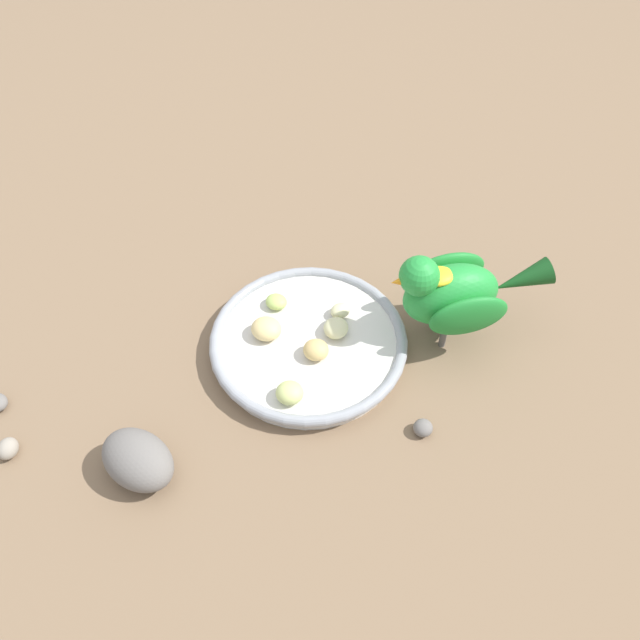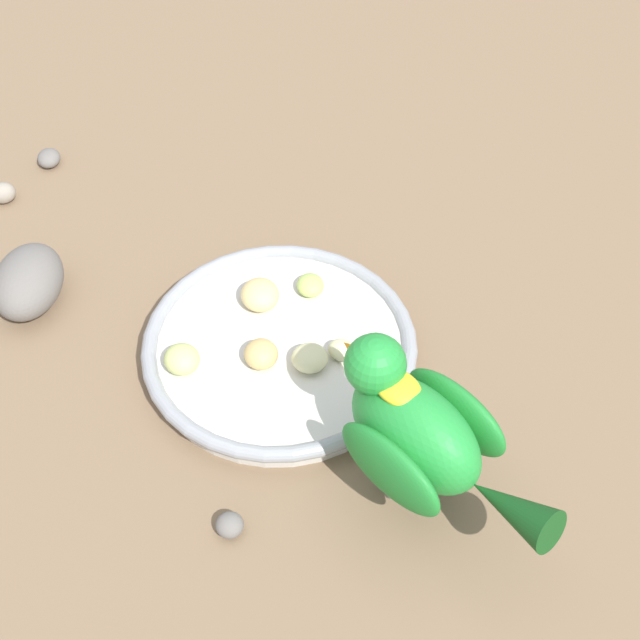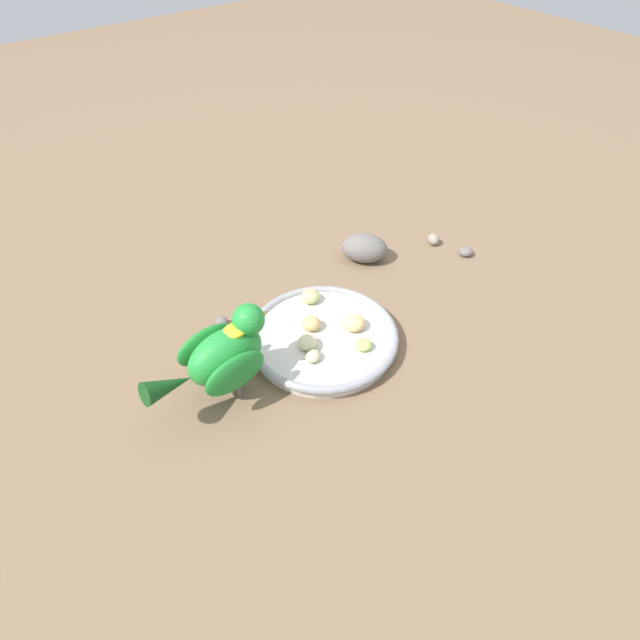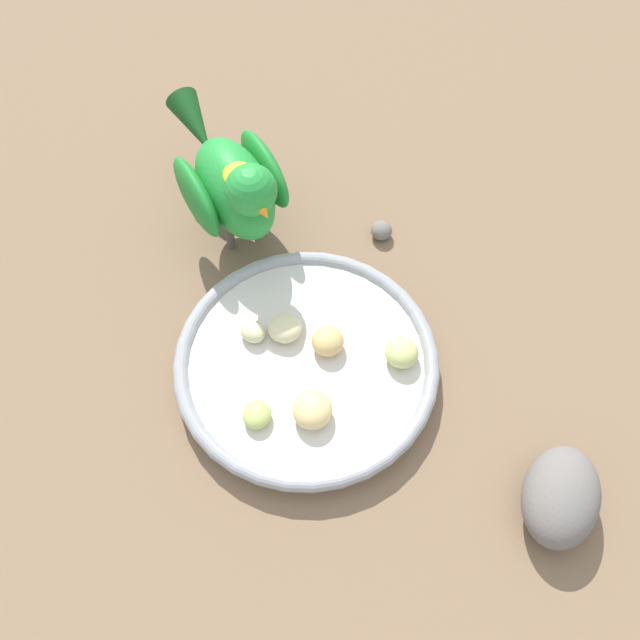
% 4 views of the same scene
% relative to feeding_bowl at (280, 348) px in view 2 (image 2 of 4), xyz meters
% --- Properties ---
extents(ground_plane, '(4.00, 4.00, 0.00)m').
position_rel_feeding_bowl_xyz_m(ground_plane, '(-0.01, -0.02, -0.01)').
color(ground_plane, '#7A6047').
extents(feeding_bowl, '(0.24, 0.24, 0.03)m').
position_rel_feeding_bowl_xyz_m(feeding_bowl, '(0.00, 0.00, 0.00)').
color(feeding_bowl, beige).
rests_on(feeding_bowl, ground_plane).
extents(apple_piece_0, '(0.05, 0.05, 0.02)m').
position_rel_feeding_bowl_xyz_m(apple_piece_0, '(0.05, -0.02, 0.02)').
color(apple_piece_0, '#E5C67F').
rests_on(apple_piece_0, feeding_bowl).
extents(apple_piece_1, '(0.04, 0.04, 0.02)m').
position_rel_feeding_bowl_xyz_m(apple_piece_1, '(-0.03, -0.01, 0.02)').
color(apple_piece_1, beige).
rests_on(apple_piece_1, feeding_bowl).
extents(apple_piece_2, '(0.04, 0.04, 0.02)m').
position_rel_feeding_bowl_xyz_m(apple_piece_2, '(0.03, -0.06, 0.01)').
color(apple_piece_2, '#B2CC66').
rests_on(apple_piece_2, feeding_bowl).
extents(apple_piece_3, '(0.04, 0.04, 0.02)m').
position_rel_feeding_bowl_xyz_m(apple_piece_3, '(-0.00, 0.02, 0.02)').
color(apple_piece_3, tan).
rests_on(apple_piece_3, feeding_bowl).
extents(apple_piece_4, '(0.03, 0.03, 0.02)m').
position_rel_feeding_bowl_xyz_m(apple_piece_4, '(0.03, 0.08, 0.02)').
color(apple_piece_4, '#C6D17A').
rests_on(apple_piece_4, feeding_bowl).
extents(apple_piece_5, '(0.03, 0.03, 0.02)m').
position_rel_feeding_bowl_xyz_m(apple_piece_5, '(-0.05, -0.03, 0.01)').
color(apple_piece_5, beige).
rests_on(apple_piece_5, feeding_bowl).
extents(parrot, '(0.20, 0.10, 0.14)m').
position_rel_feeding_bowl_xyz_m(parrot, '(-0.17, 0.01, 0.07)').
color(parrot, '#59544C').
rests_on(parrot, ground_plane).
extents(rock_large, '(0.10, 0.11, 0.05)m').
position_rel_feeding_bowl_xyz_m(rock_large, '(0.20, 0.13, 0.01)').
color(rock_large, slate).
rests_on(rock_large, ground_plane).
extents(pebble_0, '(0.03, 0.03, 0.02)m').
position_rel_feeding_bowl_xyz_m(pebble_0, '(0.35, 0.09, -0.00)').
color(pebble_0, gray).
rests_on(pebble_0, ground_plane).
extents(pebble_1, '(0.04, 0.04, 0.02)m').
position_rel_feeding_bowl_xyz_m(pebble_1, '(0.37, 0.02, -0.01)').
color(pebble_1, slate).
rests_on(pebble_1, ground_plane).
extents(pebble_2, '(0.03, 0.03, 0.02)m').
position_rel_feeding_bowl_xyz_m(pebble_2, '(-0.11, 0.14, -0.00)').
color(pebble_2, slate).
rests_on(pebble_2, ground_plane).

